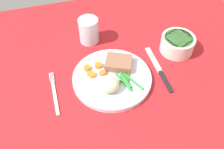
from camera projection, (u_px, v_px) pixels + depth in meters
dining_table at (106, 75)px, 81.83cm from camera, size 120.00×90.00×2.00cm
dinner_plate at (112, 78)px, 78.57cm from camera, size 24.91×24.91×1.60cm
meat_portion at (119, 63)px, 80.09cm from camera, size 10.40×9.62×2.52cm
mashed_potatoes at (109, 85)px, 73.10cm from camera, size 6.40×5.63×4.35cm
carrot_slices at (95, 71)px, 78.88cm from camera, size 6.48×5.61×1.26cm
green_beans at (126, 79)px, 76.77cm from camera, size 6.97×10.66×0.90cm
fork at (54, 93)px, 75.56cm from camera, size 1.44×16.60×0.40cm
knife at (159, 70)px, 81.74cm from camera, size 1.70×20.50×0.64cm
water_glass at (89, 32)px, 88.64cm from camera, size 7.00×7.00×9.15cm
salad_bowl at (177, 43)px, 85.79cm from camera, size 11.52×11.52×5.66cm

